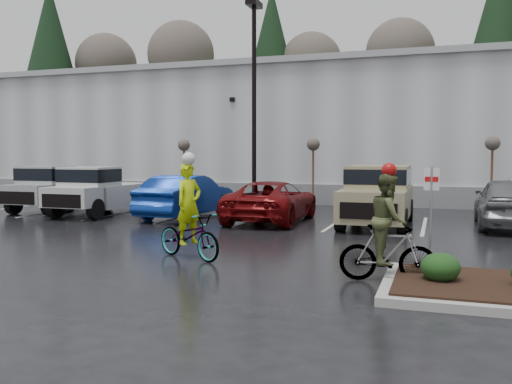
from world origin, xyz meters
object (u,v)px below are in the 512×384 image
(pickup_silver, at_px, (61,188))
(car_grey, at_px, (509,202))
(cyclist_olive, at_px, (388,238))
(suv_tan, at_px, (377,196))
(pickup_white, at_px, (103,190))
(car_blue, at_px, (187,196))
(sapling_mid, at_px, (313,148))
(car_red, at_px, (272,201))
(sapling_east, at_px, (492,147))
(fire_lane_sign, at_px, (431,206))
(lamppost, at_px, (254,82))
(cyclist_hivis, at_px, (189,226))
(sapling_west, at_px, (184,149))

(pickup_silver, xyz_separation_m, car_grey, (17.77, 0.18, -0.12))
(pickup_silver, distance_m, cyclist_olive, 17.14)
(suv_tan, distance_m, car_grey, 4.29)
(pickup_white, distance_m, car_blue, 3.77)
(sapling_mid, xyz_separation_m, car_red, (-0.31, -5.38, -1.99))
(pickup_silver, distance_m, car_grey, 17.77)
(sapling_east, height_order, car_red, sapling_east)
(sapling_mid, bearing_deg, pickup_silver, -154.91)
(sapling_east, bearing_deg, fire_lane_sign, -99.75)
(pickup_silver, distance_m, suv_tan, 13.57)
(sapling_mid, height_order, fire_lane_sign, sapling_mid)
(car_red, xyz_separation_m, suv_tan, (3.77, 0.01, 0.29))
(lamppost, distance_m, pickup_silver, 9.68)
(fire_lane_sign, bearing_deg, sapling_mid, 112.49)
(pickup_white, height_order, cyclist_olive, cyclist_olive)
(lamppost, distance_m, sapling_mid, 4.00)
(sapling_east, height_order, cyclist_hivis, sapling_east)
(sapling_west, xyz_separation_m, suv_tan, (9.96, -5.36, -1.70))
(pickup_silver, relative_size, suv_tan, 1.02)
(sapling_east, xyz_separation_m, car_blue, (-11.28, -5.30, -1.90))
(car_grey, distance_m, cyclist_hivis, 11.31)
(cyclist_hivis, bearing_deg, suv_tan, -1.12)
(lamppost, xyz_separation_m, sapling_east, (10.00, 1.00, -2.96))
(car_red, height_order, suv_tan, suv_tan)
(lamppost, height_order, fire_lane_sign, lamppost)
(car_red, bearing_deg, cyclist_olive, 119.94)
(cyclist_olive, bearing_deg, cyclist_hivis, 71.74)
(lamppost, bearing_deg, car_grey, -19.21)
(suv_tan, bearing_deg, pickup_silver, 177.32)
(fire_lane_sign, distance_m, pickup_silver, 17.39)
(lamppost, distance_m, suv_tan, 8.73)
(suv_tan, distance_m, cyclist_olive, 8.36)
(fire_lane_sign, distance_m, car_blue, 11.79)
(sapling_mid, height_order, car_red, sapling_mid)
(pickup_silver, height_order, cyclist_olive, cyclist_olive)
(sapling_east, bearing_deg, car_blue, -154.85)
(fire_lane_sign, bearing_deg, pickup_white, 149.80)
(lamppost, relative_size, pickup_silver, 1.77)
(fire_lane_sign, height_order, car_blue, fire_lane_sign)
(pickup_white, height_order, cyclist_hivis, cyclist_hivis)
(sapling_east, distance_m, pickup_white, 16.06)
(sapling_east, bearing_deg, lamppost, -174.29)
(cyclist_olive, bearing_deg, car_blue, 37.29)
(pickup_silver, bearing_deg, fire_lane_sign, -27.67)
(sapling_east, height_order, cyclist_olive, sapling_east)
(sapling_east, height_order, suv_tan, sapling_east)
(sapling_east, bearing_deg, suv_tan, -126.99)
(car_grey, bearing_deg, pickup_silver, 1.77)
(pickup_white, bearing_deg, lamppost, 40.56)
(sapling_mid, relative_size, suv_tan, 0.63)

